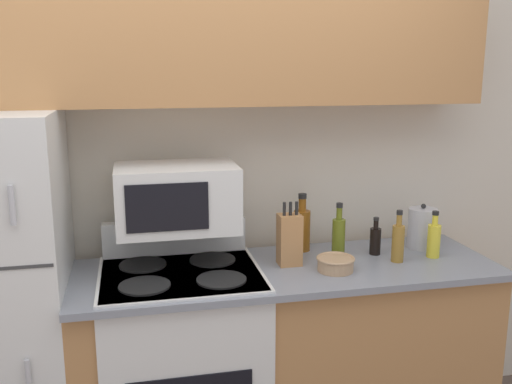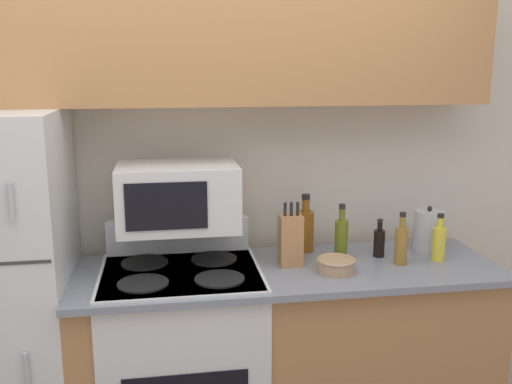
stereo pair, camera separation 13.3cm
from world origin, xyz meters
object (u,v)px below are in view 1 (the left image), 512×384
knife_block (289,239)px  bottle_cooking_spray (434,239)px  bottle_soy_sauce (375,240)px  kettle (422,228)px  bottle_olive_oil (339,236)px  bottle_whiskey (302,228)px  stove (184,370)px  microwave (177,197)px  bowl (336,263)px  bottle_vinegar (398,242)px

knife_block → bottle_cooking_spray: size_ratio=1.32×
bottle_soy_sauce → kettle: kettle is taller
bottle_olive_oil → knife_block: bearing=-170.2°
bottle_whiskey → stove: bearing=-161.1°
stove → kettle: bearing=5.6°
microwave → bottle_olive_oil: size_ratio=2.00×
knife_block → stove: bearing=-177.0°
stove → bottle_cooking_spray: 1.29m
stove → bottle_cooking_spray: bearing=-1.1°
bowl → bottle_whiskey: bottle_whiskey is taller
stove → bottle_olive_oil: 0.92m
bottle_whiskey → bottle_vinegar: size_ratio=1.17×
bottle_cooking_spray → bottle_whiskey: bottle_whiskey is taller
microwave → bottle_whiskey: bearing=9.7°
microwave → bottle_cooking_spray: size_ratio=2.36×
stove → bottle_olive_oil: (0.74, 0.07, 0.55)m
bottle_olive_oil → kettle: size_ratio=1.17×
microwave → bottle_olive_oil: bearing=-2.7°
kettle → bottle_cooking_spray: bearing=-95.9°
bottle_cooking_spray → bottle_olive_oil: (-0.43, 0.09, 0.02)m
bowl → bottle_olive_oil: (0.07, 0.17, 0.07)m
bottle_cooking_spray → kettle: (0.01, 0.14, 0.01)m
stove → bottle_cooking_spray: size_ratio=5.03×
bottle_whiskey → bottle_cooking_spray: bearing=-21.9°
bottle_cooking_spray → bottle_soy_sauce: size_ratio=1.22×
bottle_whiskey → bottle_olive_oil: (0.13, -0.14, -0.01)m
stove → bottle_cooking_spray: (1.17, -0.02, 0.53)m
bottle_vinegar → bottle_cooking_spray: bearing=6.5°
bottle_cooking_spray → bottle_olive_oil: bearing=168.2°
stove → bottle_olive_oil: bearing=5.3°
stove → bottle_whiskey: bottle_whiskey is taller
knife_block → bottle_soy_sauce: size_ratio=1.61×
kettle → bowl: bearing=-157.8°
microwave → bottle_soy_sauce: 0.95m
bowl → kettle: 0.57m
bottle_olive_oil → kettle: bottle_olive_oil is taller
bottle_olive_oil → stove: bearing=-174.7°
microwave → kettle: size_ratio=2.34×
bottle_soy_sauce → bowl: bearing=-146.7°
bottle_soy_sauce → stove: bearing=-175.4°
bottle_olive_oil → bottle_soy_sauce: (0.19, 0.01, -0.03)m
stove → knife_block: size_ratio=3.82×
microwave → knife_block: 0.53m
bowl → kettle: size_ratio=0.76×
microwave → kettle: microwave is taller
kettle → bottle_olive_oil: bearing=-174.0°
bottle_vinegar → bottle_soy_sauce: bottle_vinegar is taller
stove → bottle_soy_sauce: bearing=4.6°
stove → bowl: stove is taller
bottle_vinegar → stove: bearing=177.4°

